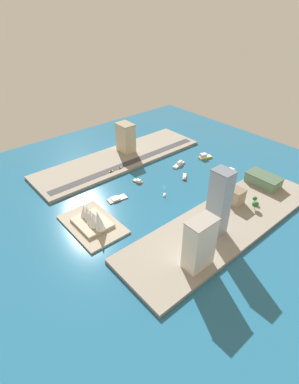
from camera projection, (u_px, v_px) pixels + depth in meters
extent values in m
plane|color=#23668E|center=(164.00, 186.00, 353.07)|extent=(440.00, 440.00, 0.00)
cube|color=gray|center=(225.00, 222.00, 295.50)|extent=(70.00, 240.00, 3.57)
cube|color=gray|center=(120.00, 158.00, 408.65)|extent=(70.00, 240.00, 3.57)
cube|color=#A89E89|center=(92.00, 224.00, 293.74)|extent=(68.12, 44.01, 2.00)
cube|color=#38383D|center=(129.00, 163.00, 394.36)|extent=(11.38, 228.00, 0.15)
cube|color=silver|center=(179.00, 165.00, 394.91)|extent=(10.86, 21.98, 2.27)
cone|color=silver|center=(174.00, 168.00, 387.46)|extent=(2.46, 2.46, 2.05)
cube|color=white|center=(180.00, 162.00, 394.99)|extent=(5.52, 8.66, 3.29)
cube|color=beige|center=(179.00, 164.00, 394.25)|extent=(10.42, 21.10, 0.10)
cube|color=brown|center=(117.00, 199.00, 330.89)|extent=(12.58, 23.47, 1.06)
cone|color=brown|center=(126.00, 196.00, 336.08)|extent=(1.07, 1.07, 0.95)
cube|color=white|center=(115.00, 198.00, 329.08)|extent=(9.34, 9.77, 1.77)
cube|color=beige|center=(117.00, 198.00, 330.56)|extent=(12.08, 22.53, 0.10)
cube|color=#999EA3|center=(222.00, 179.00, 365.68)|extent=(5.62, 10.44, 1.30)
cone|color=#999EA3|center=(219.00, 181.00, 362.99)|extent=(1.24, 1.24, 1.17)
cube|color=white|center=(222.00, 178.00, 365.05)|extent=(3.52, 4.48, 2.07)
cube|color=beige|center=(222.00, 179.00, 365.29)|extent=(5.39, 10.03, 0.10)
cube|color=orange|center=(137.00, 181.00, 360.75)|extent=(12.66, 7.14, 1.73)
cone|color=orange|center=(133.00, 180.00, 364.05)|extent=(1.83, 1.83, 1.56)
cube|color=white|center=(138.00, 180.00, 358.88)|extent=(6.12, 5.13, 2.32)
cube|color=beige|center=(137.00, 181.00, 360.24)|extent=(12.15, 6.85, 0.10)
cube|color=white|center=(164.00, 195.00, 337.20)|extent=(6.88, 6.86, 1.06)
cone|color=white|center=(165.00, 193.00, 340.43)|extent=(1.35, 1.35, 0.95)
cube|color=white|center=(164.00, 195.00, 335.80)|extent=(3.06, 3.06, 1.29)
cube|color=beige|center=(164.00, 195.00, 336.88)|extent=(6.61, 6.59, 0.10)
cylinder|color=silver|center=(165.00, 190.00, 334.11)|extent=(0.24, 0.24, 11.07)
cube|color=red|center=(185.00, 177.00, 369.82)|extent=(13.65, 14.49, 1.68)
cone|color=red|center=(185.00, 174.00, 376.55)|extent=(2.14, 2.14, 1.51)
cube|color=white|center=(185.00, 177.00, 366.51)|extent=(7.20, 7.58, 2.31)
cube|color=beige|center=(185.00, 176.00, 369.32)|extent=(13.11, 13.91, 0.10)
cube|color=yellow|center=(205.00, 157.00, 412.75)|extent=(12.97, 19.86, 2.59)
cone|color=yellow|center=(211.00, 156.00, 416.04)|extent=(2.90, 2.90, 2.33)
cube|color=white|center=(203.00, 155.00, 409.59)|extent=(8.26, 9.78, 4.83)
cube|color=beige|center=(205.00, 156.00, 412.00)|extent=(12.45, 19.07, 0.10)
cube|color=#1E284C|center=(231.00, 170.00, 384.28)|extent=(14.73, 5.59, 1.46)
cone|color=#1E284C|center=(226.00, 168.00, 388.81)|extent=(1.40, 1.40, 1.32)
cube|color=white|center=(232.00, 169.00, 382.22)|extent=(7.88, 3.78, 2.42)
cube|color=beige|center=(231.00, 169.00, 383.84)|extent=(14.14, 5.37, 0.10)
cube|color=#8C9EB2|center=(219.00, 203.00, 264.94)|extent=(17.30, 14.09, 64.57)
cube|color=slate|center=(224.00, 171.00, 246.65)|extent=(17.99, 14.65, 0.80)
cube|color=slate|center=(263.00, 180.00, 347.59)|extent=(37.85, 21.68, 11.32)
cube|color=#47624A|center=(264.00, 176.00, 344.20)|extent=(39.37, 22.55, 0.80)
cube|color=tan|center=(236.00, 197.00, 315.34)|extent=(14.14, 14.64, 15.81)
cube|color=#7C6B55|center=(238.00, 190.00, 310.70)|extent=(14.71, 15.22, 0.80)
cube|color=#C6B793|center=(126.00, 138.00, 413.68)|extent=(24.10, 17.65, 39.67)
cube|color=gray|center=(125.00, 124.00, 402.35)|extent=(25.07, 18.36, 0.80)
cube|color=silver|center=(199.00, 244.00, 234.55)|extent=(14.77, 24.48, 46.16)
cube|color=#9D9992|center=(202.00, 221.00, 221.41)|extent=(15.36, 25.46, 0.80)
cylinder|color=black|center=(120.00, 167.00, 383.25)|extent=(0.26, 0.65, 0.64)
cylinder|color=black|center=(121.00, 168.00, 382.19)|extent=(0.26, 0.65, 0.64)
cylinder|color=black|center=(118.00, 168.00, 381.61)|extent=(0.26, 0.65, 0.64)
cylinder|color=black|center=(119.00, 169.00, 380.55)|extent=(0.26, 0.65, 0.64)
cube|color=white|center=(120.00, 168.00, 381.74)|extent=(2.01, 4.28, 0.78)
cube|color=#262D38|center=(120.00, 167.00, 381.26)|extent=(1.74, 2.41, 0.51)
cylinder|color=black|center=(112.00, 171.00, 376.16)|extent=(0.28, 0.65, 0.64)
cylinder|color=black|center=(113.00, 171.00, 375.08)|extent=(0.28, 0.65, 0.64)
cylinder|color=black|center=(110.00, 172.00, 374.25)|extent=(0.28, 0.65, 0.64)
cylinder|color=black|center=(111.00, 172.00, 373.18)|extent=(0.28, 0.65, 0.64)
cube|color=yellow|center=(111.00, 171.00, 374.52)|extent=(2.15, 4.92, 0.74)
cube|color=#262D38|center=(111.00, 171.00, 374.03)|extent=(1.83, 2.78, 0.51)
cylinder|color=black|center=(136.00, 161.00, 392.53)|extent=(0.18, 0.18, 5.50)
cube|color=black|center=(136.00, 159.00, 390.71)|extent=(0.36, 0.36, 1.00)
sphere|color=red|center=(136.00, 159.00, 390.52)|extent=(0.24, 0.24, 0.24)
sphere|color=yellow|center=(136.00, 159.00, 390.71)|extent=(0.24, 0.24, 0.24)
sphere|color=green|center=(136.00, 159.00, 390.91)|extent=(0.24, 0.24, 0.24)
cube|color=#BCAD93|center=(92.00, 222.00, 292.34)|extent=(37.08, 29.45, 3.00)
cone|color=white|center=(99.00, 220.00, 277.08)|extent=(13.13, 9.74, 21.36)
cone|color=white|center=(95.00, 219.00, 283.91)|extent=(15.64, 13.52, 15.60)
cone|color=white|center=(91.00, 216.00, 287.82)|extent=(12.94, 11.44, 14.41)
cone|color=white|center=(88.00, 213.00, 291.47)|extent=(10.48, 8.78, 15.17)
cone|color=white|center=(85.00, 211.00, 296.28)|extent=(12.23, 10.85, 13.07)
cylinder|color=brown|center=(254.00, 201.00, 318.53)|extent=(0.50, 0.50, 3.84)
sphere|color=#2D7233|center=(255.00, 198.00, 316.37)|extent=(4.83, 4.83, 4.83)
cylinder|color=brown|center=(255.00, 208.00, 309.15)|extent=(0.50, 0.50, 3.83)
sphere|color=#2D7233|center=(255.00, 204.00, 306.58)|extent=(6.72, 6.72, 6.72)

